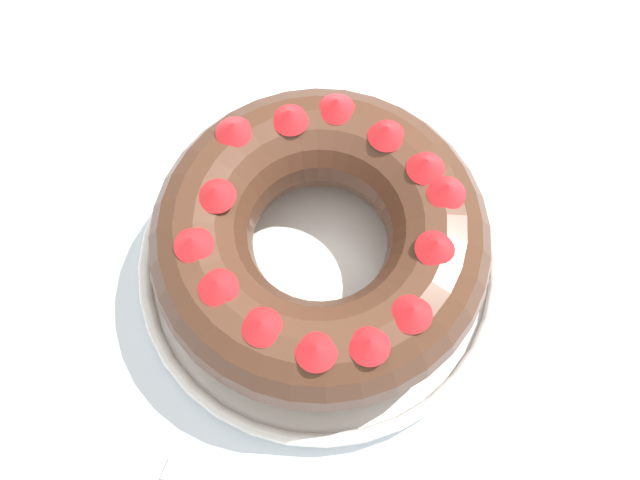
{
  "coord_description": "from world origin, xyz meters",
  "views": [
    {
      "loc": [
        -0.22,
        -0.06,
        1.43
      ],
      "look_at": [
        0.02,
        0.03,
        0.85
      ],
      "focal_mm": 42.0,
      "sensor_mm": 36.0,
      "label": 1
    }
  ],
  "objects": [
    {
      "name": "serving_dish",
      "position": [
        0.02,
        0.03,
        0.79
      ],
      "size": [
        0.33,
        0.33,
        0.02
      ],
      "color": "white",
      "rests_on": "dining_table"
    },
    {
      "name": "bundt_cake",
      "position": [
        0.02,
        0.02,
        0.85
      ],
      "size": [
        0.29,
        0.29,
        0.1
      ],
      "color": "#4C2D1E",
      "rests_on": "serving_dish"
    },
    {
      "name": "dining_table",
      "position": [
        0.0,
        0.0,
        0.7
      ],
      "size": [
        1.54,
        1.23,
        0.78
      ],
      "color": "silver",
      "rests_on": "ground_plane"
    },
    {
      "name": "ground_plane",
      "position": [
        0.0,
        0.0,
        0.0
      ],
      "size": [
        8.0,
        8.0,
        0.0
      ],
      "primitive_type": "plane",
      "color": "brown"
    }
  ]
}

